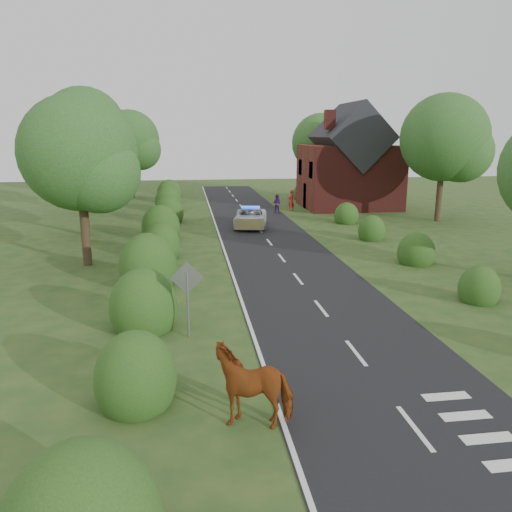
{
  "coord_description": "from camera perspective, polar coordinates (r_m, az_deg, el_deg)",
  "views": [
    {
      "loc": [
        -4.92,
        -13.4,
        6.46
      ],
      "look_at": [
        -2.02,
        7.45,
        1.3
      ],
      "focal_mm": 35.0,
      "sensor_mm": 36.0,
      "label": 1
    }
  ],
  "objects": [
    {
      "name": "ground",
      "position": [
        15.67,
        11.35,
        -10.87
      ],
      "size": [
        120.0,
        120.0,
        0.0
      ],
      "primitive_type": "plane",
      "color": "#27491D"
    },
    {
      "name": "road",
      "position": [
        29.54,
        1.86,
        1.15
      ],
      "size": [
        6.0,
        70.0,
        0.02
      ],
      "primitive_type": "cube",
      "color": "black",
      "rests_on": "ground"
    },
    {
      "name": "road_markings",
      "position": [
        27.31,
        -0.72,
        0.14
      ],
      "size": [
        4.96,
        70.0,
        0.01
      ],
      "color": "white",
      "rests_on": "road"
    },
    {
      "name": "hedgerow_left",
      "position": [
        25.79,
        -11.26,
        0.7
      ],
      "size": [
        2.75,
        50.41,
        3.0
      ],
      "color": "#244A17",
      "rests_on": "ground"
    },
    {
      "name": "hedgerow_right",
      "position": [
        27.81,
        16.75,
        0.91
      ],
      "size": [
        2.1,
        45.78,
        2.1
      ],
      "color": "#244A17",
      "rests_on": "ground"
    },
    {
      "name": "tree_left_a",
      "position": [
        25.74,
        -19.06,
        10.54
      ],
      "size": [
        5.74,
        5.6,
        8.38
      ],
      "color": "#332316",
      "rests_on": "ground"
    },
    {
      "name": "tree_left_b",
      "position": [
        33.88,
        -19.02,
        10.64
      ],
      "size": [
        5.74,
        5.6,
        8.07
      ],
      "color": "#332316",
      "rests_on": "ground"
    },
    {
      "name": "tree_left_c",
      "position": [
        43.92,
        -18.63,
        13.17
      ],
      "size": [
        6.97,
        6.8,
        10.22
      ],
      "color": "#332316",
      "rests_on": "ground"
    },
    {
      "name": "tree_left_d",
      "position": [
        53.52,
        -13.96,
        12.5
      ],
      "size": [
        6.15,
        6.0,
        8.89
      ],
      "color": "#332316",
      "rests_on": "ground"
    },
    {
      "name": "tree_right_b",
      "position": [
        40.14,
        21.16,
        12.13
      ],
      "size": [
        6.56,
        6.4,
        9.4
      ],
      "color": "#332316",
      "rests_on": "ground"
    },
    {
      "name": "tree_right_c",
      "position": [
        53.19,
        7.73,
        12.45
      ],
      "size": [
        6.15,
        6.0,
        8.58
      ],
      "color": "#332316",
      "rests_on": "ground"
    },
    {
      "name": "road_sign",
      "position": [
        16.13,
        -7.86,
        -3.7
      ],
      "size": [
        1.06,
        0.08,
        2.53
      ],
      "color": "gray",
      "rests_on": "ground"
    },
    {
      "name": "house",
      "position": [
        45.81,
        10.6,
        10.2
      ],
      "size": [
        8.0,
        7.4,
        9.17
      ],
      "color": "maroon",
      "rests_on": "ground"
    },
    {
      "name": "cow",
      "position": [
        11.9,
        -0.28,
        -14.83
      ],
      "size": [
        2.33,
        1.51,
        1.53
      ],
      "primitive_type": "imported",
      "rotation": [
        0.0,
        0.0,
        -1.75
      ],
      "color": "brown",
      "rests_on": "ground"
    },
    {
      "name": "police_van",
      "position": [
        35.64,
        -0.63,
        4.42
      ],
      "size": [
        2.99,
        5.14,
        1.48
      ],
      "rotation": [
        0.0,
        0.0,
        -0.17
      ],
      "color": "silver",
      "rests_on": "ground"
    },
    {
      "name": "pedestrian_red",
      "position": [
        43.1,
        4.04,
        6.35
      ],
      "size": [
        0.8,
        0.74,
        1.83
      ],
      "primitive_type": "imported",
      "rotation": [
        0.0,
        0.0,
        3.75
      ],
      "color": "#B42223",
      "rests_on": "ground"
    },
    {
      "name": "pedestrian_purple",
      "position": [
        42.1,
        2.4,
        6.01
      ],
      "size": [
        0.95,
        0.89,
        1.56
      ],
      "primitive_type": "imported",
      "rotation": [
        0.0,
        0.0,
        2.61
      ],
      "color": "#421D56",
      "rests_on": "ground"
    }
  ]
}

